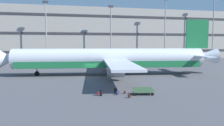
{
  "coord_description": "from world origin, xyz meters",
  "views": [
    {
      "loc": [
        -5.44,
        -40.86,
        6.5
      ],
      "look_at": [
        2.91,
        -5.0,
        3.0
      ],
      "focal_mm": 34.89,
      "sensor_mm": 36.0,
      "label": 1
    }
  ],
  "objects_px": {
    "backpack_small": "(125,92)",
    "backpack_upright": "(129,96)",
    "airliner": "(111,59)",
    "suitcase_purple": "(101,92)",
    "suitcase_scuffed": "(100,93)",
    "suitcase_red": "(115,91)",
    "backpack_silver": "(117,93)",
    "baggage_cart": "(143,91)"
  },
  "relations": [
    {
      "from": "backpack_silver",
      "to": "backpack_upright",
      "type": "xyz_separation_m",
      "value": [
        1.03,
        -1.67,
        -0.03
      ]
    },
    {
      "from": "suitcase_red",
      "to": "backpack_upright",
      "type": "relative_size",
      "value": 1.73
    },
    {
      "from": "backpack_silver",
      "to": "backpack_small",
      "type": "xyz_separation_m",
      "value": [
        1.07,
        0.42,
        -0.04
      ]
    },
    {
      "from": "suitcase_purple",
      "to": "backpack_upright",
      "type": "distance_m",
      "value": 3.5
    },
    {
      "from": "backpack_silver",
      "to": "baggage_cart",
      "type": "bearing_deg",
      "value": -10.23
    },
    {
      "from": "baggage_cart",
      "to": "suitcase_purple",
      "type": "bearing_deg",
      "value": 173.29
    },
    {
      "from": "suitcase_scuffed",
      "to": "baggage_cart",
      "type": "distance_m",
      "value": 5.46
    },
    {
      "from": "suitcase_purple",
      "to": "baggage_cart",
      "type": "relative_size",
      "value": 0.3
    },
    {
      "from": "suitcase_scuffed",
      "to": "backpack_silver",
      "type": "relative_size",
      "value": 1.26
    },
    {
      "from": "airliner",
      "to": "baggage_cart",
      "type": "xyz_separation_m",
      "value": [
        0.11,
        -17.14,
        -2.72
      ]
    },
    {
      "from": "airliner",
      "to": "backpack_small",
      "type": "relative_size",
      "value": 94.15
    },
    {
      "from": "backpack_small",
      "to": "backpack_upright",
      "type": "distance_m",
      "value": 2.09
    },
    {
      "from": "backpack_upright",
      "to": "suitcase_red",
      "type": "bearing_deg",
      "value": 114.25
    },
    {
      "from": "suitcase_red",
      "to": "suitcase_purple",
      "type": "xyz_separation_m",
      "value": [
        -1.98,
        -0.67,
        0.07
      ]
    },
    {
      "from": "suitcase_purple",
      "to": "backpack_silver",
      "type": "distance_m",
      "value": 2.03
    },
    {
      "from": "airliner",
      "to": "suitcase_purple",
      "type": "relative_size",
      "value": 43.73
    },
    {
      "from": "suitcase_scuffed",
      "to": "suitcase_red",
      "type": "xyz_separation_m",
      "value": [
        2.0,
        -0.22,
        0.25
      ]
    },
    {
      "from": "suitcase_red",
      "to": "airliner",
      "type": "bearing_deg",
      "value": 78.84
    },
    {
      "from": "suitcase_red",
      "to": "backpack_silver",
      "type": "bearing_deg",
      "value": -86.39
    },
    {
      "from": "backpack_small",
      "to": "airliner",
      "type": "bearing_deg",
      "value": 82.89
    },
    {
      "from": "airliner",
      "to": "baggage_cart",
      "type": "distance_m",
      "value": 17.36
    },
    {
      "from": "airliner",
      "to": "baggage_cart",
      "type": "height_order",
      "value": "airliner"
    },
    {
      "from": "suitcase_scuffed",
      "to": "backpack_silver",
      "type": "height_order",
      "value": "backpack_silver"
    },
    {
      "from": "suitcase_scuffed",
      "to": "backpack_upright",
      "type": "bearing_deg",
      "value": -40.17
    },
    {
      "from": "suitcase_scuffed",
      "to": "suitcase_red",
      "type": "distance_m",
      "value": 2.03
    },
    {
      "from": "backpack_upright",
      "to": "baggage_cart",
      "type": "bearing_deg",
      "value": 26.77
    },
    {
      "from": "airliner",
      "to": "suitcase_scuffed",
      "type": "height_order",
      "value": "airliner"
    },
    {
      "from": "backpack_silver",
      "to": "baggage_cart",
      "type": "height_order",
      "value": "baggage_cart"
    },
    {
      "from": "backpack_silver",
      "to": "backpack_upright",
      "type": "relative_size",
      "value": 1.11
    },
    {
      "from": "airliner",
      "to": "suitcase_purple",
      "type": "distance_m",
      "value": 17.51
    },
    {
      "from": "airliner",
      "to": "baggage_cart",
      "type": "relative_size",
      "value": 12.99
    },
    {
      "from": "suitcase_scuffed",
      "to": "backpack_upright",
      "type": "height_order",
      "value": "backpack_upright"
    },
    {
      "from": "airliner",
      "to": "backpack_silver",
      "type": "height_order",
      "value": "airliner"
    },
    {
      "from": "suitcase_scuffed",
      "to": "baggage_cart",
      "type": "xyz_separation_m",
      "value": [
        5.24,
        -1.5,
        0.31
      ]
    },
    {
      "from": "suitcase_purple",
      "to": "backpack_silver",
      "type": "bearing_deg",
      "value": -1.04
    },
    {
      "from": "suitcase_red",
      "to": "backpack_small",
      "type": "relative_size",
      "value": 1.85
    },
    {
      "from": "backpack_upright",
      "to": "baggage_cart",
      "type": "relative_size",
      "value": 0.15
    },
    {
      "from": "suitcase_purple",
      "to": "backpack_small",
      "type": "bearing_deg",
      "value": 7.03
    },
    {
      "from": "suitcase_scuffed",
      "to": "backpack_silver",
      "type": "bearing_deg",
      "value": -24.24
    },
    {
      "from": "suitcase_purple",
      "to": "backpack_small",
      "type": "xyz_separation_m",
      "value": [
        3.09,
        0.38,
        -0.24
      ]
    },
    {
      "from": "backpack_small",
      "to": "suitcase_purple",
      "type": "bearing_deg",
      "value": -172.97
    },
    {
      "from": "suitcase_purple",
      "to": "backpack_upright",
      "type": "bearing_deg",
      "value": -29.29
    }
  ]
}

